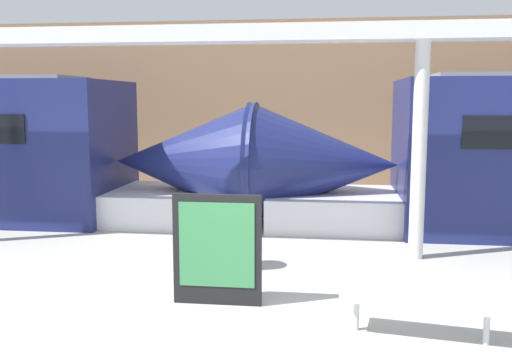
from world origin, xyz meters
name	(u,v)px	position (x,y,z in m)	size (l,w,h in m)	color
ground_plane	(242,338)	(0.00, 0.00, 0.00)	(60.00, 60.00, 0.00)	#B2AFA8
station_wall	(298,106)	(0.00, 10.90, 2.50)	(56.00, 0.20, 5.00)	#937051
bench_near	(420,299)	(1.97, 0.20, 0.47)	(1.82, 0.71, 0.78)	silver
trash_bin	(219,240)	(-0.77, 2.54, 0.49)	(0.53, 0.53, 0.97)	#4C4F54
poster_board	(217,249)	(-0.49, 1.02, 0.74)	(1.17, 0.07, 1.47)	black
support_column_near	(419,152)	(2.43, 3.64, 1.82)	(0.25, 0.25, 3.64)	silver
canopy_beam	(424,31)	(2.43, 3.64, 3.78)	(28.00, 0.60, 0.28)	silver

